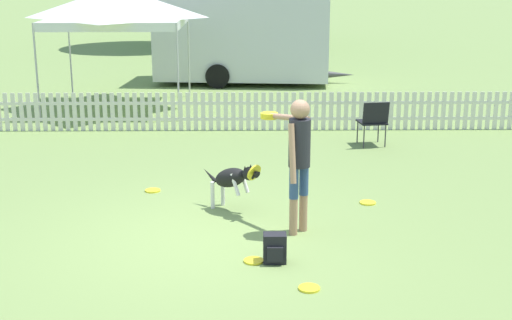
{
  "coord_description": "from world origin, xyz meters",
  "views": [
    {
      "loc": [
        0.5,
        -8.53,
        3.38
      ],
      "look_at": [
        0.64,
        0.72,
        0.84
      ],
      "focal_mm": 50.0,
      "sensor_mm": 36.0,
      "label": 1
    }
  ],
  "objects": [
    {
      "name": "frisbee_far_scatter",
      "position": [
        -0.95,
        1.98,
        0.01
      ],
      "size": [
        0.24,
        0.24,
        0.02
      ],
      "color": "yellow",
      "rests_on": "ground_plane"
    },
    {
      "name": "frisbee_near_dog",
      "position": [
        0.59,
        -0.75,
        0.01
      ],
      "size": [
        0.24,
        0.24,
        0.02
      ],
      "color": "yellow",
      "rests_on": "ground_plane"
    },
    {
      "name": "frisbee_midfield",
      "position": [
        1.18,
        -1.5,
        0.01
      ],
      "size": [
        0.24,
        0.24,
        0.02
      ],
      "color": "yellow",
      "rests_on": "ground_plane"
    },
    {
      "name": "backpack_on_grass",
      "position": [
        0.83,
        -0.77,
        0.17
      ],
      "size": [
        0.27,
        0.22,
        0.35
      ],
      "color": "black",
      "rests_on": "ground_plane"
    },
    {
      "name": "frisbee_near_handler",
      "position": [
        2.29,
        1.35,
        0.01
      ],
      "size": [
        0.24,
        0.24,
        0.02
      ],
      "color": "yellow",
      "rests_on": "ground_plane"
    },
    {
      "name": "folding_chair_center",
      "position": [
        2.94,
        4.77,
        0.53
      ],
      "size": [
        0.57,
        0.59,
        0.88
      ],
      "rotation": [
        0.0,
        0.0,
        3.28
      ],
      "color": "#333338",
      "rests_on": "ground_plane"
    },
    {
      "name": "handler_person",
      "position": [
        1.16,
        0.23,
        1.12
      ],
      "size": [
        0.68,
        1.11,
        1.76
      ],
      "rotation": [
        0.0,
        0.0,
        0.81
      ],
      "color": "tan",
      "rests_on": "ground_plane"
    },
    {
      "name": "equipment_trailer",
      "position": [
        0.43,
        12.62,
        1.42
      ],
      "size": [
        5.88,
        2.79,
        2.69
      ],
      "rotation": [
        0.0,
        0.0,
        -0.09
      ],
      "color": "silver",
      "rests_on": "ground_plane"
    },
    {
      "name": "canopy_tent_main",
      "position": [
        -2.54,
        8.67,
        2.43
      ],
      "size": [
        3.14,
        3.14,
        2.89
      ],
      "color": "#B2B2B2",
      "rests_on": "ground_plane"
    },
    {
      "name": "picket_fence",
      "position": [
        -0.0,
        6.18,
        0.41
      ],
      "size": [
        26.0,
        0.04,
        0.81
      ],
      "color": "silver",
      "rests_on": "ground_plane"
    },
    {
      "name": "ground_plane",
      "position": [
        0.0,
        0.0,
        0.0
      ],
      "size": [
        240.0,
        240.0,
        0.0
      ],
      "primitive_type": "plane",
      "color": "olive"
    },
    {
      "name": "leaping_dog",
      "position": [
        0.32,
        1.03,
        0.5
      ],
      "size": [
        0.88,
        0.85,
        0.77
      ],
      "rotation": [
        0.0,
        0.0,
        -2.34
      ],
      "color": "black",
      "rests_on": "ground_plane"
    }
  ]
}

